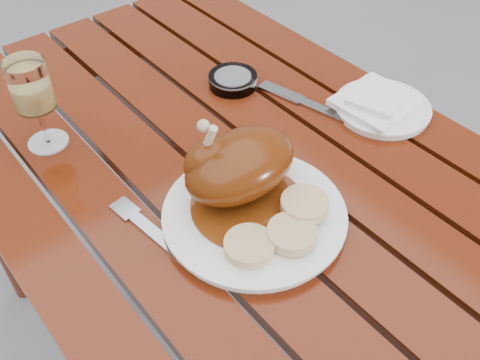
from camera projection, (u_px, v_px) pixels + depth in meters
name	position (u px, v px, depth m)	size (l,w,h in m)	color
ground	(227.00, 351.00, 1.49)	(60.00, 60.00, 0.00)	slate
table	(224.00, 271.00, 1.23)	(0.80, 1.20, 0.75)	maroon
dinner_plate	(254.00, 216.00, 0.84)	(0.29, 0.29, 0.02)	white
roast_duck	(236.00, 166.00, 0.83)	(0.20, 0.19, 0.14)	#61290B
bread_dumplings	(282.00, 227.00, 0.80)	(0.19, 0.10, 0.02)	#D7B883
wine_glass	(36.00, 105.00, 0.92)	(0.07, 0.07, 0.17)	#E8C369
side_plate	(382.00, 108.00, 1.05)	(0.19, 0.19, 0.02)	white
napkin	(376.00, 102.00, 1.04)	(0.14, 0.13, 0.01)	white
ashtray	(233.00, 80.00, 1.11)	(0.10, 0.10, 0.03)	#B2B7BC
fork	(154.00, 233.00, 0.82)	(0.02, 0.16, 0.01)	gray
knife	(323.00, 110.00, 1.05)	(0.02, 0.22, 0.01)	gray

